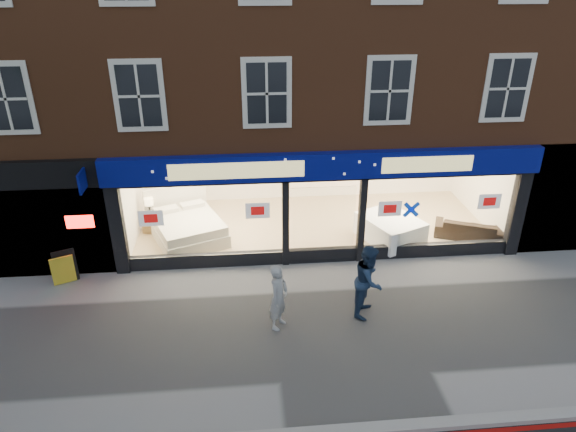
{
  "coord_description": "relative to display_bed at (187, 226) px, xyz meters",
  "views": [
    {
      "loc": [
        -2.13,
        -9.33,
        7.54
      ],
      "look_at": [
        -1.03,
        2.5,
        1.74
      ],
      "focal_mm": 32.0,
      "sensor_mm": 36.0,
      "label": 1
    }
  ],
  "objects": [
    {
      "name": "ground",
      "position": [
        3.91,
        -4.7,
        -0.47
      ],
      "size": [
        120.0,
        120.0,
        0.0
      ],
      "primitive_type": "plane",
      "color": "gray",
      "rests_on": "ground"
    },
    {
      "name": "kerb_stone",
      "position": [
        3.91,
        -7.6,
        -0.41
      ],
      "size": [
        60.0,
        0.25,
        0.12
      ],
      "primitive_type": "cube",
      "color": "gray",
      "rests_on": "ground"
    },
    {
      "name": "showroom_floor",
      "position": [
        3.91,
        0.55,
        -0.42
      ],
      "size": [
        11.0,
        4.5,
        0.1
      ],
      "primitive_type": "cube",
      "color": "tan",
      "rests_on": "ground"
    },
    {
      "name": "display_bed",
      "position": [
        0.0,
        0.0,
        0.0
      ],
      "size": [
        2.65,
        2.88,
        1.32
      ],
      "rotation": [
        0.0,
        0.0,
        0.39
      ],
      "color": "beige",
      "rests_on": "showroom_floor"
    },
    {
      "name": "bedside_table",
      "position": [
        -1.13,
        0.5,
        -0.09
      ],
      "size": [
        0.55,
        0.55,
        0.55
      ],
      "primitive_type": "cube",
      "rotation": [
        0.0,
        0.0,
        -0.24
      ],
      "color": "brown",
      "rests_on": "showroom_floor"
    },
    {
      "name": "mattress_stack",
      "position": [
        6.09,
        -0.7,
        -0.02
      ],
      "size": [
        2.01,
        2.2,
        0.7
      ],
      "rotation": [
        0.0,
        0.0,
        0.42
      ],
      "color": "white",
      "rests_on": "showroom_floor"
    },
    {
      "name": "sofa",
      "position": [
        8.51,
        -0.8,
        -0.08
      ],
      "size": [
        2.13,
        1.49,
        0.58
      ],
      "primitive_type": "imported",
      "rotation": [
        0.0,
        0.0,
        2.74
      ],
      "color": "black",
      "rests_on": "showroom_floor"
    },
    {
      "name": "a_board",
      "position": [
        -2.99,
        -2.1,
        -0.02
      ],
      "size": [
        0.68,
        0.57,
        0.89
      ],
      "primitive_type": "cube",
      "rotation": [
        0.0,
        0.0,
        0.41
      ],
      "color": "yellow",
      "rests_on": "ground"
    },
    {
      "name": "pedestrian_grey",
      "position": [
        2.45,
        -4.42,
        0.34
      ],
      "size": [
        0.64,
        0.71,
        1.62
      ],
      "primitive_type": "imported",
      "rotation": [
        0.0,
        0.0,
        1.02
      ],
      "color": "#94969B",
      "rests_on": "ground"
    },
    {
      "name": "pedestrian_blue",
      "position": [
        4.61,
        -4.09,
        0.43
      ],
      "size": [
        1.0,
        1.09,
        1.81
      ],
      "primitive_type": "imported",
      "rotation": [
        0.0,
        0.0,
        1.11
      ],
      "color": "#192A47",
      "rests_on": "ground"
    }
  ]
}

